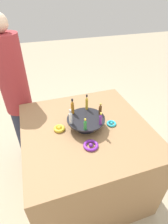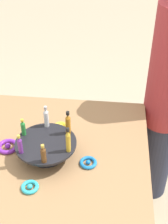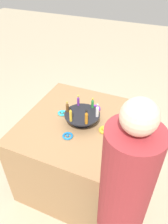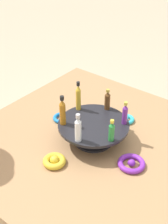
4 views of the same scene
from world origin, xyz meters
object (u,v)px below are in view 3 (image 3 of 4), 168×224
at_px(ribbon_bow_teal, 62,113).
at_px(bottle_gold, 71,115).
at_px(bottle_purple, 78,101).
at_px(person_figure, 121,210).
at_px(display_stand, 82,117).
at_px(ribbon_bow_purple, 95,108).
at_px(ribbon_bow_gold, 104,130).
at_px(bottle_green, 93,103).
at_px(bottle_amber, 86,117).
at_px(bottle_brown, 67,107).
at_px(ribbon_bow_blue, 68,136).
at_px(bottle_clear, 97,111).

bearing_deg(ribbon_bow_teal, bottle_gold, 137.19).
relative_size(bottle_purple, person_figure, 0.07).
height_order(display_stand, bottle_purple, bottle_purple).
bearing_deg(ribbon_bow_purple, ribbon_bow_gold, 125.93).
distance_m(bottle_purple, bottle_green, 0.13).
distance_m(bottle_amber, ribbon_bow_purple, 0.34).
relative_size(display_stand, bottle_brown, 3.02).
relative_size(bottle_green, ribbon_bow_blue, 1.11).
bearing_deg(bottle_amber, bottle_brown, -21.21).
distance_m(display_stand, ribbon_bow_blue, 0.22).
bearing_deg(ribbon_bow_gold, person_figure, 117.12).
relative_size(bottle_gold, ribbon_bow_purple, 1.25).
distance_m(bottle_brown, bottle_green, 0.22).
bearing_deg(person_figure, bottle_clear, -8.27).
bearing_deg(bottle_gold, ribbon_bow_blue, 97.73).
bearing_deg(bottle_purple, bottle_gold, 98.79).
height_order(bottle_purple, bottle_green, bottle_purple).
distance_m(bottle_brown, ribbon_bow_purple, 0.31).
xyz_separation_m(display_stand, bottle_amber, (-0.08, 0.10, 0.09)).
distance_m(bottle_gold, ribbon_bow_purple, 0.37).
xyz_separation_m(bottle_clear, bottle_green, (0.08, -0.10, -0.01)).
bearing_deg(bottle_gold, bottle_purple, -81.21).
bearing_deg(bottle_clear, ribbon_bow_purple, -64.23).
xyz_separation_m(bottle_amber, ribbon_bow_teal, (0.29, -0.13, -0.14)).
distance_m(display_stand, bottle_clear, 0.15).
relative_size(bottle_gold, ribbon_bow_teal, 1.70).
relative_size(bottle_amber, ribbon_bow_purple, 1.22).
xyz_separation_m(display_stand, person_figure, (-0.52, 0.64, -0.06)).
bearing_deg(display_stand, bottle_green, -111.21).
distance_m(bottle_green, ribbon_bow_gold, 0.25).
xyz_separation_m(bottle_purple, bottle_clear, (-0.21, 0.08, 0.01)).
relative_size(bottle_purple, ribbon_bow_gold, 1.13).
bearing_deg(ribbon_bow_blue, display_stand, -99.07).
distance_m(display_stand, bottle_brown, 0.15).
height_order(display_stand, ribbon_bow_teal, display_stand).
bearing_deg(bottle_brown, bottle_clear, -171.21).
bearing_deg(bottle_clear, bottle_gold, 38.79).
distance_m(bottle_purple, ribbon_bow_purple, 0.20).
bearing_deg(display_stand, ribbon_bow_purple, -99.07).
bearing_deg(display_stand, bottle_brown, 8.79).
bearing_deg(bottle_purple, ribbon_bow_purple, -135.54).
xyz_separation_m(bottle_brown, ribbon_bow_teal, (0.08, -0.05, -0.13)).
relative_size(bottle_purple, bottle_clear, 0.85).
xyz_separation_m(bottle_green, person_figure, (-0.47, 0.76, -0.13)).
height_order(bottle_amber, ribbon_bow_blue, bottle_amber).
xyz_separation_m(bottle_gold, bottle_green, (-0.09, -0.24, -0.02)).
distance_m(bottle_green, ribbon_bow_purple, 0.15).
xyz_separation_m(bottle_purple, bottle_brown, (0.05, 0.12, -0.00)).
height_order(bottle_purple, bottle_clear, bottle_clear).
bearing_deg(bottle_gold, bottle_clear, -141.21).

